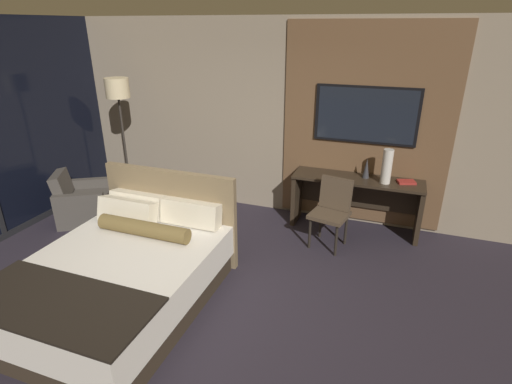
{
  "coord_description": "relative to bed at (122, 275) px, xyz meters",
  "views": [
    {
      "loc": [
        1.85,
        -2.9,
        2.68
      ],
      "look_at": [
        0.41,
        1.05,
        0.92
      ],
      "focal_mm": 28.0,
      "sensor_mm": 36.0,
      "label": 1
    }
  ],
  "objects": [
    {
      "name": "bed",
      "position": [
        0.0,
        0.0,
        0.0
      ],
      "size": [
        1.69,
        2.2,
        1.13
      ],
      "color": "#33281E",
      "rests_on": "ground_plane"
    },
    {
      "name": "desk_chair",
      "position": [
        1.78,
        1.95,
        0.2
      ],
      "size": [
        0.53,
        0.53,
        0.89
      ],
      "rotation": [
        0.0,
        0.0,
        -0.21
      ],
      "color": "#4C3D2D",
      "rests_on": "ground_plane"
    },
    {
      "name": "ground_plane",
      "position": [
        0.6,
        0.16,
        -0.33
      ],
      "size": [
        16.0,
        16.0,
        0.0
      ],
      "primitive_type": "plane",
      "color": "#28232D"
    },
    {
      "name": "wall_back_tv_panel",
      "position": [
        0.79,
        2.76,
        1.07
      ],
      "size": [
        7.2,
        0.09,
        2.8
      ],
      "color": "gray",
      "rests_on": "ground_plane"
    },
    {
      "name": "floor_lamp",
      "position": [
        -1.42,
        2.08,
        1.34
      ],
      "size": [
        0.34,
        0.34,
        1.98
      ],
      "color": "#282623",
      "rests_on": "ground_plane"
    },
    {
      "name": "vase_tall",
      "position": [
        2.37,
        2.41,
        0.66
      ],
      "size": [
        0.13,
        0.13,
        0.45
      ],
      "color": "silver",
      "rests_on": "desk"
    },
    {
      "name": "vase_short",
      "position": [
        2.11,
        2.52,
        0.57
      ],
      "size": [
        0.09,
        0.09,
        0.27
      ],
      "color": "#333338",
      "rests_on": "desk"
    },
    {
      "name": "desk",
      "position": [
        2.02,
        2.5,
        0.18
      ],
      "size": [
        1.73,
        0.47,
        0.77
      ],
      "color": "#2D2319",
      "rests_on": "ground_plane"
    },
    {
      "name": "tv",
      "position": [
        2.02,
        2.68,
        1.25
      ],
      "size": [
        1.34,
        0.04,
        0.75
      ],
      "color": "black"
    },
    {
      "name": "armchair_by_window",
      "position": [
        -1.77,
        1.4,
        -0.08
      ],
      "size": [
        0.94,
        0.95,
        0.75
      ],
      "rotation": [
        0.0,
        0.0,
        2.11
      ],
      "color": "#47423D",
      "rests_on": "ground_plane"
    },
    {
      "name": "book",
      "position": [
        2.64,
        2.5,
        0.45
      ],
      "size": [
        0.26,
        0.21,
        0.03
      ],
      "color": "maroon",
      "rests_on": "desk"
    }
  ]
}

